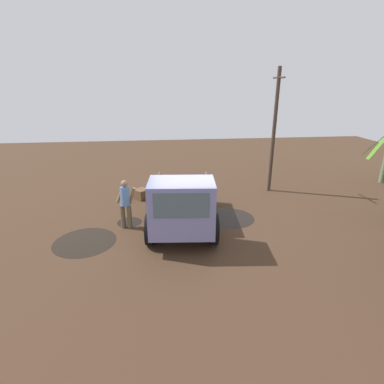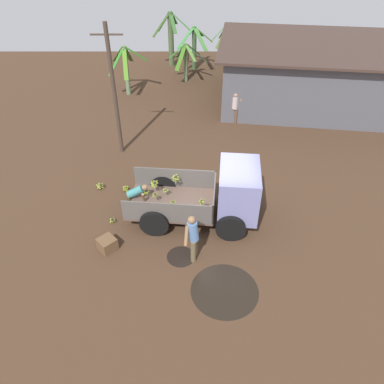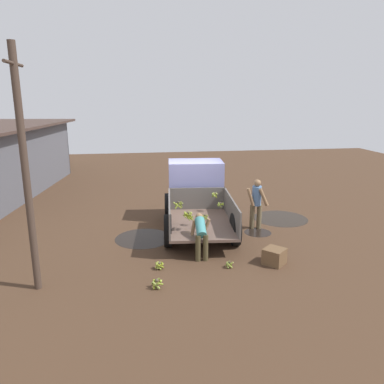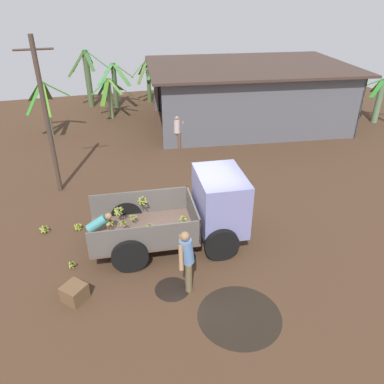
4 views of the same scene
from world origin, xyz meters
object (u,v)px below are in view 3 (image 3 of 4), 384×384
at_px(banana_bunch_on_ground_0, 159,265).
at_px(wooden_crate_0, 274,256).
at_px(utility_pole, 25,170).
at_px(person_foreground_visitor, 256,202).
at_px(banana_bunch_on_ground_2, 157,283).
at_px(banana_bunch_on_ground_1, 229,264).
at_px(cargo_truck, 196,192).
at_px(person_worker_loading, 201,233).

xyz_separation_m(banana_bunch_on_ground_0, wooden_crate_0, (-0.15, -3.08, 0.11)).
height_order(utility_pole, person_foreground_visitor, utility_pole).
bearing_deg(wooden_crate_0, banana_bunch_on_ground_2, 104.89).
bearing_deg(banana_bunch_on_ground_1, banana_bunch_on_ground_2, 112.14).
xyz_separation_m(cargo_truck, person_worker_loading, (-3.06, 0.39, -0.40)).
bearing_deg(wooden_crate_0, utility_pole, 93.99).
distance_m(person_foreground_visitor, wooden_crate_0, 2.88).
height_order(person_worker_loading, banana_bunch_on_ground_2, person_worker_loading).
relative_size(utility_pole, person_worker_loading, 4.63).
bearing_deg(cargo_truck, person_foreground_visitor, -113.63).
xyz_separation_m(utility_pole, person_foreground_visitor, (3.17, -6.35, -1.87)).
bearing_deg(utility_pole, person_worker_loading, -74.33).
bearing_deg(wooden_crate_0, person_foreground_visitor, -7.83).
bearing_deg(banana_bunch_on_ground_2, banana_bunch_on_ground_0, -7.44).
distance_m(banana_bunch_on_ground_2, wooden_crate_0, 3.32).
distance_m(person_foreground_visitor, banana_bunch_on_ground_0, 4.41).
bearing_deg(person_foreground_visitor, cargo_truck, -107.45).
height_order(person_worker_loading, wooden_crate_0, person_worker_loading).
bearing_deg(banana_bunch_on_ground_2, banana_bunch_on_ground_1, -67.86).
xyz_separation_m(person_foreground_visitor, banana_bunch_on_ground_1, (-2.81, 1.63, -0.86)).
height_order(cargo_truck, person_worker_loading, cargo_truck).
relative_size(cargo_truck, utility_pole, 0.84).
bearing_deg(person_worker_loading, cargo_truck, -4.77).
bearing_deg(banana_bunch_on_ground_1, banana_bunch_on_ground_0, 83.47).
xyz_separation_m(banana_bunch_on_ground_1, wooden_crate_0, (0.06, -1.25, 0.11)).
height_order(utility_pole, banana_bunch_on_ground_1, utility_pole).
height_order(cargo_truck, person_foreground_visitor, cargo_truck).
distance_m(banana_bunch_on_ground_0, banana_bunch_on_ground_1, 1.84).
distance_m(cargo_truck, banana_bunch_on_ground_2, 5.05).
xyz_separation_m(person_worker_loading, banana_bunch_on_ground_1, (-0.79, -0.63, -0.61)).
xyz_separation_m(utility_pole, banana_bunch_on_ground_0, (0.57, -2.90, -2.72)).
bearing_deg(utility_pole, wooden_crate_0, -86.01).
height_order(utility_pole, wooden_crate_0, utility_pole).
bearing_deg(person_foreground_visitor, utility_pole, -52.02).
height_order(cargo_truck, utility_pole, utility_pole).
bearing_deg(utility_pole, banana_bunch_on_ground_1, -85.65).
distance_m(utility_pole, person_foreground_visitor, 7.35).
xyz_separation_m(utility_pole, person_worker_loading, (1.15, -4.09, -2.12)).
distance_m(utility_pole, person_worker_loading, 4.75).
bearing_deg(cargo_truck, person_worker_loading, 178.02).
height_order(utility_pole, banana_bunch_on_ground_0, utility_pole).
distance_m(person_worker_loading, wooden_crate_0, 2.08).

